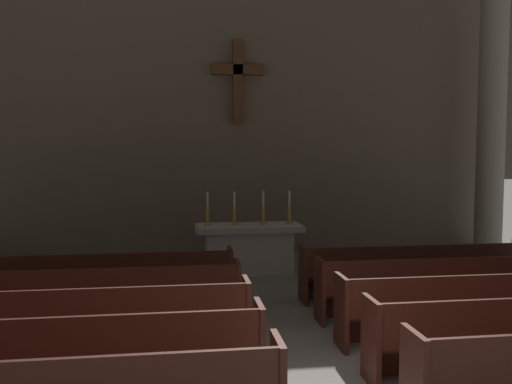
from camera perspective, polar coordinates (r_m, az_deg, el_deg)
name	(u,v)px	position (r m, az deg, el deg)	size (l,w,h in m)	color
pew_left_row_2	(64,358)	(5.99, -19.43, -16.02)	(4.01, 0.50, 0.95)	#4C2319
pew_left_row_3	(83,324)	(6.99, -17.66, -12.98)	(4.01, 0.50, 0.95)	#4C2319
pew_left_row_4	(96,299)	(8.02, -16.37, -10.71)	(4.01, 0.50, 0.95)	#4C2319
pew_left_row_5	(106,281)	(9.05, -15.38, -8.94)	(4.01, 0.50, 0.95)	#4C2319
pew_right_row_3	(486,306)	(7.98, 22.88, -10.94)	(4.01, 0.50, 0.95)	#4C2319
pew_right_row_4	(446,286)	(8.89, 19.25, -9.27)	(4.01, 0.50, 0.95)	#4C2319
pew_right_row_5	(416,271)	(9.84, 16.34, -7.90)	(4.01, 0.50, 0.95)	#4C2319
column_right_third	(492,117)	(13.97, 23.38, 7.17)	(0.95, 0.95, 6.78)	#9E998E
altar	(249,247)	(11.35, -0.74, -5.80)	(2.20, 0.90, 1.01)	#BCB7AD
candlestick_outer_left	(208,215)	(11.17, -5.08, -2.36)	(0.16, 0.16, 0.69)	#B79338
candlestick_inner_left	(234,214)	(11.22, -2.27, -2.32)	(0.16, 0.16, 0.69)	#B79338
candlestick_inner_right	(263,214)	(11.29, 0.76, -2.28)	(0.16, 0.16, 0.69)	#B79338
candlestick_outer_right	(289,213)	(11.39, 3.50, -2.23)	(0.16, 0.16, 0.69)	#B79338
apse_with_cross	(237,99)	(13.54, -2.04, 9.66)	(12.66, 0.49, 7.57)	#706656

